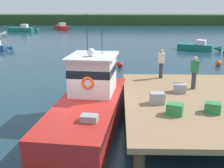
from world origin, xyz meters
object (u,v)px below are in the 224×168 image
Objects in this scene: crate_single_far at (213,108)px; moored_boat_near_channel at (23,29)px; mooring_buoy_spare_mooring at (120,65)px; crate_stack_near_edge at (175,109)px; deckhand_by_the_boat at (194,72)px; moored_boat_far_right at (198,47)px; crate_single_by_cleat at (180,88)px; deckhand_further_back at (161,63)px; main_fishing_boat at (91,101)px; mooring_buoy_outer at (218,63)px; crate_stack_mid_dock at (157,98)px.

crate_single_far is 0.11× the size of moored_boat_near_channel.
moored_boat_near_channel is at bearing 121.08° from mooring_buoy_spare_mooring.
deckhand_by_the_boat is at bearing 65.74° from crate_stack_near_edge.
crate_single_far reaches higher than mooring_buoy_spare_mooring.
moored_boat_near_channel reaches higher than moored_boat_far_right.
crate_stack_near_edge is 1.00× the size of crate_single_by_cleat.
main_fishing_boat is at bearing -136.41° from deckhand_further_back.
mooring_buoy_outer is at bearing 63.49° from crate_single_by_cleat.
crate_stack_mid_dock reaches higher than moored_boat_far_right.
deckhand_by_the_boat is at bearing 46.73° from crate_stack_mid_dock.
deckhand_further_back is at bearing 101.39° from crate_single_by_cleat.
deckhand_by_the_boat reaches higher than crate_single_far.
moored_boat_far_right is at bearing 72.84° from crate_single_by_cleat.
main_fishing_boat reaches higher than crate_single_by_cleat.
mooring_buoy_outer is at bearing -92.86° from moored_boat_far_right.
mooring_buoy_spare_mooring is at bearing 98.69° from crate_stack_near_edge.
crate_single_far is 13.69m from mooring_buoy_spare_mooring.
deckhand_by_the_boat is at bearing 89.41° from crate_single_far.
crate_single_far is at bearing -103.48° from moored_boat_far_right.
mooring_buoy_outer is (4.92, 10.87, -1.80)m from deckhand_by_the_boat.
deckhand_further_back is (-1.32, 2.08, 0.00)m from deckhand_by_the_boat.
moored_boat_far_right is at bearing -37.60° from moored_boat_near_channel.
crate_stack_near_edge reaches higher than mooring_buoy_outer.
deckhand_by_the_boat reaches higher than mooring_buoy_outer.
deckhand_by_the_boat is 12.06m from mooring_buoy_outer.
crate_stack_mid_dock is (-2.02, 1.00, 0.03)m from crate_single_far.
crate_stack_mid_dock is 0.37× the size of deckhand_by_the_boat.
crate_stack_mid_dock is 46.66m from moored_boat_near_channel.
main_fishing_boat is 19.14× the size of mooring_buoy_spare_mooring.
moored_boat_far_right is at bearing 63.49° from main_fishing_boat.
crate_single_by_cleat is at bearing -75.14° from mooring_buoy_spare_mooring.
crate_stack_near_edge is at bearing -114.26° from deckhand_by_the_boat.
crate_single_by_cleat is 1.15× the size of mooring_buoy_spare_mooring.
deckhand_further_back is 18.50m from moored_boat_far_right.
deckhand_by_the_boat reaches higher than mooring_buoy_spare_mooring.
crate_single_by_cleat is at bearing -78.61° from deckhand_further_back.
crate_stack_mid_dock is at bearing 153.69° from crate_single_far.
deckhand_by_the_boat is 3.14× the size of mooring_buoy_spare_mooring.
crate_stack_mid_dock is (-1.27, -1.61, 0.03)m from crate_single_by_cleat.
mooring_buoy_outer is (6.24, 8.78, -1.80)m from deckhand_further_back.
moored_boat_far_right is at bearing 46.03° from mooring_buoy_spare_mooring.
crate_stack_mid_dock is 22.70m from moored_boat_far_right.
crate_stack_near_edge is at bearing -67.49° from crate_stack_mid_dock.
main_fishing_boat reaches higher than moored_boat_far_right.
crate_stack_mid_dock is 0.11× the size of moored_boat_near_channel.
crate_stack_mid_dock is 1.17× the size of mooring_buoy_outer.
crate_stack_near_edge reaches higher than moored_boat_far_right.
crate_single_by_cleat is 1.17m from deckhand_by_the_boat.
mooring_buoy_spare_mooring is at bearing -174.21° from mooring_buoy_outer.
crate_single_by_cleat is 2.05m from crate_stack_mid_dock.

